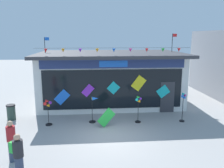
# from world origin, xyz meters

# --- Properties ---
(ground_plane) EXTENTS (80.00, 80.00, 0.00)m
(ground_plane) POSITION_xyz_m (0.00, 0.00, 0.00)
(ground_plane) COLOR #9E9B99
(kite_shop_building) EXTENTS (10.11, 6.35, 5.05)m
(kite_shop_building) POSITION_xyz_m (0.50, 6.33, 1.88)
(kite_shop_building) COLOR silver
(kite_shop_building) RESTS_ON ground_plane
(wind_spinner_far_left) EXTENTS (0.43, 0.35, 1.48)m
(wind_spinner_far_left) POSITION_xyz_m (-3.27, 1.91, 0.97)
(wind_spinner_far_left) COLOR black
(wind_spinner_far_left) RESTS_ON ground_plane
(wind_spinner_left) EXTENTS (0.57, 0.37, 1.52)m
(wind_spinner_left) POSITION_xyz_m (-0.74, 2.16, 0.94)
(wind_spinner_left) COLOR black
(wind_spinner_left) RESTS_ON ground_plane
(wind_spinner_center_left) EXTENTS (0.40, 0.32, 1.58)m
(wind_spinner_center_left) POSITION_xyz_m (1.76, 1.90, 1.05)
(wind_spinner_center_left) COLOR black
(wind_spinner_center_left) RESTS_ON ground_plane
(wind_spinner_center_right) EXTENTS (0.37, 0.29, 1.74)m
(wind_spinner_center_right) POSITION_xyz_m (4.34, 1.82, 1.17)
(wind_spinner_center_right) COLOR black
(wind_spinner_center_right) RESTS_ON ground_plane
(person_near_camera) EXTENTS (0.34, 0.34, 1.68)m
(person_near_camera) POSITION_xyz_m (-4.00, -1.84, 0.86)
(person_near_camera) COLOR #333D56
(person_near_camera) RESTS_ON ground_plane
(person_mid_plaza) EXTENTS (0.48, 0.42, 1.68)m
(person_mid_plaza) POSITION_xyz_m (-3.36, -3.12, 0.89)
(person_mid_plaza) COLOR #333D56
(person_mid_plaza) RESTS_ON ground_plane
(trash_bin) EXTENTS (0.52, 0.52, 0.92)m
(trash_bin) POSITION_xyz_m (-5.62, 2.99, 0.47)
(trash_bin) COLOR #2D4238
(trash_bin) RESTS_ON ground_plane
(display_kite_on_ground) EXTENTS (1.03, 0.33, 1.03)m
(display_kite_on_ground) POSITION_xyz_m (-0.08, 1.45, 0.51)
(display_kite_on_ground) COLOR green
(display_kite_on_ground) RESTS_ON ground_plane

